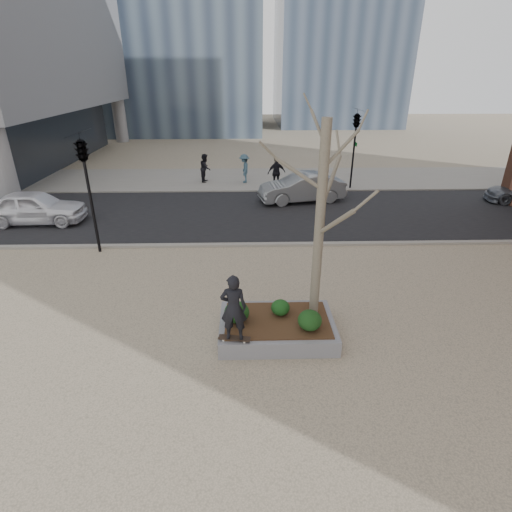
{
  "coord_description": "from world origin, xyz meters",
  "views": [
    {
      "loc": [
        0.22,
        -8.76,
        6.39
      ],
      "look_at": [
        0.5,
        2.0,
        1.4
      ],
      "focal_mm": 28.0,
      "sensor_mm": 36.0,
      "label": 1
    }
  ],
  "objects_px": {
    "skateboard": "(234,339)",
    "skateboarder": "(234,308)",
    "planter": "(277,328)",
    "police_car": "(35,207)"
  },
  "relations": [
    {
      "from": "police_car",
      "to": "skateboard",
      "type": "bearing_deg",
      "value": -137.2
    },
    {
      "from": "planter",
      "to": "skateboarder",
      "type": "bearing_deg",
      "value": -143.64
    },
    {
      "from": "skateboard",
      "to": "police_car",
      "type": "bearing_deg",
      "value": 143.75
    },
    {
      "from": "planter",
      "to": "skateboarder",
      "type": "xyz_separation_m",
      "value": [
        -1.1,
        -0.81,
        1.15
      ]
    },
    {
      "from": "planter",
      "to": "skateboard",
      "type": "xyz_separation_m",
      "value": [
        -1.1,
        -0.81,
        0.26
      ]
    },
    {
      "from": "planter",
      "to": "skateboard",
      "type": "bearing_deg",
      "value": -143.64
    },
    {
      "from": "planter",
      "to": "police_car",
      "type": "bearing_deg",
      "value": 139.41
    },
    {
      "from": "skateboarder",
      "to": "police_car",
      "type": "height_order",
      "value": "skateboarder"
    },
    {
      "from": "skateboard",
      "to": "police_car",
      "type": "distance_m",
      "value": 13.47
    },
    {
      "from": "skateboard",
      "to": "skateboarder",
      "type": "xyz_separation_m",
      "value": [
        0.0,
        0.0,
        0.89
      ]
    }
  ]
}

